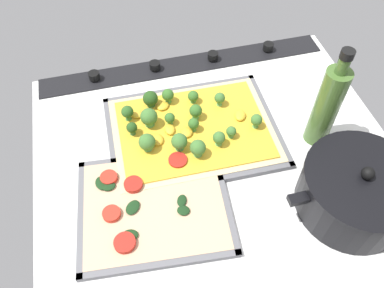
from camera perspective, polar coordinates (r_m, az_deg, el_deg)
ground_plane at (r=86.73cm, az=3.72°, el=-2.55°), size 78.36×69.19×3.00cm
stove_control_panel at (r=105.47cm, az=-1.13°, el=11.60°), size 75.22×7.00×2.60cm
baking_tray_front at (r=89.16cm, az=0.13°, el=1.68°), size 38.67×29.64×1.30cm
broccoli_pizza at (r=87.97cm, az=-0.59°, el=2.38°), size 36.22×27.18×6.00cm
baking_tray_back at (r=78.74cm, az=-5.53°, el=-9.16°), size 31.89×27.86×1.30cm
veggie_pizza_back at (r=78.27cm, az=-5.98°, el=-8.78°), size 29.27×25.25×1.90cm
cooking_pot at (r=81.01cm, az=22.86°, el=-6.38°), size 28.67×21.90×12.44cm
oil_bottle at (r=85.53cm, az=19.13°, el=5.27°), size 5.21×5.21×24.60cm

